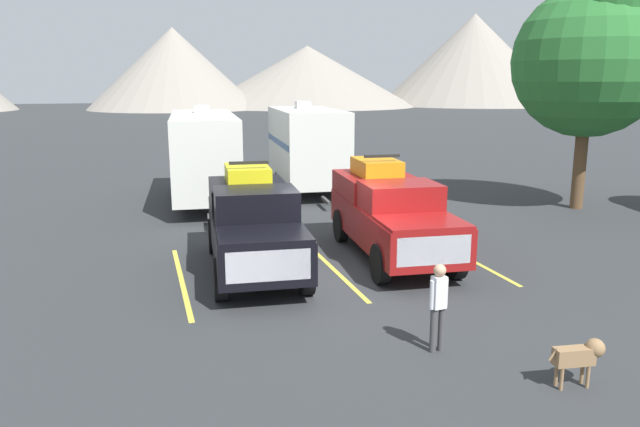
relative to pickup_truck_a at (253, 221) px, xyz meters
The scene contains 12 objects.
ground_plane 2.58m from the pickup_truck_a, 32.74° to the right, with size 240.00×240.00×0.00m, color #2D3033.
pickup_truck_a is the anchor object (origin of this frame).
pickup_truck_b 3.77m from the pickup_truck_a, ahead, with size 2.58×5.98×2.67m.
lot_stripe_a 2.28m from the pickup_truck_a, 165.49° to the right, with size 0.12×5.50×0.01m, color gold.
lot_stripe_b 2.32m from the pickup_truck_a, 14.14° to the right, with size 0.12×5.50×0.01m, color gold.
lot_stripe_c 5.84m from the pickup_truck_a, ahead, with size 0.12×5.50×0.01m, color gold.
camper_trailer_a 9.19m from the pickup_truck_a, 91.31° to the left, with size 3.02×9.16×3.71m.
camper_trailer_b 11.10m from the pickup_truck_a, 67.54° to the left, with size 3.00×7.57×3.80m.
person_a 6.20m from the pickup_truck_a, 69.31° to the right, with size 0.36×0.22×1.61m.
dog 8.48m from the pickup_truck_a, 63.65° to the right, with size 0.93×0.34×0.78m.
tree_a 14.34m from the pickup_truck_a, 16.54° to the left, with size 5.40×5.40×9.13m.
mountain_ridge 92.60m from the pickup_truck_a, 80.88° to the left, with size 139.74×39.31×16.64m.
Camera 1 is at (-4.61, -13.67, 4.73)m, focal length 34.46 mm.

